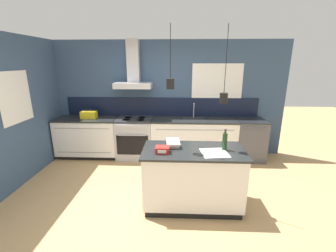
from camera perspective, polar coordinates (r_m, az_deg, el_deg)
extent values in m
plane|color=tan|center=(3.81, -3.69, -18.10)|extent=(16.00, 16.00, 0.00)
cube|color=#354C6B|center=(5.24, -1.63, 6.85)|extent=(5.60, 0.06, 2.60)
cube|color=black|center=(5.23, -1.64, 4.89)|extent=(4.42, 0.02, 0.43)
cube|color=white|center=(5.22, 12.32, 10.00)|extent=(1.12, 0.01, 0.96)
cube|color=black|center=(5.23, 12.31, 10.01)|extent=(1.04, 0.01, 0.88)
cube|color=#B5B5BA|center=(5.02, -8.76, 10.18)|extent=(0.80, 0.46, 0.12)
cube|color=#B5B5BA|center=(5.08, -8.81, 16.01)|extent=(0.26, 0.20, 0.90)
cylinder|color=black|center=(3.05, 0.62, 18.37)|extent=(0.01, 0.01, 0.68)
cylinder|color=black|center=(3.06, 0.59, 10.68)|extent=(0.11, 0.11, 0.14)
sphere|color=#F9D18C|center=(3.06, 0.59, 10.68)|extent=(0.06, 0.06, 0.06)
cylinder|color=black|center=(3.14, 14.58, 16.04)|extent=(0.01, 0.01, 0.87)
cylinder|color=black|center=(3.18, 13.94, 6.88)|extent=(0.11, 0.11, 0.14)
sphere|color=#F9D18C|center=(3.18, 13.94, 6.88)|extent=(0.06, 0.06, 0.06)
cube|color=#354C6B|center=(4.82, -33.18, 3.42)|extent=(0.06, 3.80, 2.60)
cube|color=white|center=(4.63, -34.25, 6.01)|extent=(0.01, 0.76, 0.88)
cube|color=black|center=(4.64, -34.33, 6.01)|extent=(0.01, 0.68, 0.80)
cube|color=black|center=(5.67, -19.06, -6.55)|extent=(1.32, 0.56, 0.09)
cube|color=white|center=(5.49, -19.59, -2.42)|extent=(1.36, 0.62, 0.79)
cube|color=gray|center=(5.14, -21.14, -0.60)|extent=(1.20, 0.01, 0.01)
cube|color=gray|center=(5.31, -20.54, -6.30)|extent=(1.20, 0.01, 0.01)
cube|color=#232626|center=(5.38, -19.99, 1.73)|extent=(1.39, 0.64, 0.03)
cube|color=black|center=(5.30, 6.30, -7.32)|extent=(1.80, 0.56, 0.09)
cube|color=white|center=(5.11, 6.47, -2.91)|extent=(1.86, 0.62, 0.79)
cube|color=gray|center=(4.73, 6.83, -1.00)|extent=(1.64, 0.01, 0.01)
cube|color=gray|center=(4.92, 6.62, -7.14)|extent=(1.64, 0.01, 0.01)
cube|color=#232626|center=(4.99, 6.62, 1.54)|extent=(1.88, 0.64, 0.03)
cube|color=#262628|center=(5.04, 6.58, 1.80)|extent=(0.48, 0.34, 0.01)
cylinder|color=#B5B5BA|center=(5.13, 6.54, 3.90)|extent=(0.02, 0.02, 0.31)
sphere|color=#B5B5BA|center=(5.10, 6.60, 5.62)|extent=(0.03, 0.03, 0.03)
cylinder|color=#B5B5BA|center=(5.04, 6.64, 5.27)|extent=(0.02, 0.12, 0.02)
cube|color=#B5B5BA|center=(5.20, -8.37, -3.22)|extent=(0.80, 0.62, 0.87)
cube|color=black|center=(4.92, -9.02, -4.82)|extent=(0.69, 0.02, 0.44)
cylinder|color=#B5B5BA|center=(4.83, -9.19, -2.36)|extent=(0.60, 0.02, 0.02)
cube|color=#B5B5BA|center=(4.79, -9.25, -0.14)|extent=(0.69, 0.02, 0.07)
cube|color=#2D2D30|center=(5.07, -8.57, 1.64)|extent=(0.80, 0.60, 0.04)
cylinder|color=black|center=(5.20, -10.09, 2.14)|extent=(0.17, 0.17, 0.00)
cylinder|color=black|center=(5.14, -6.61, 2.12)|extent=(0.17, 0.17, 0.00)
cylinder|color=black|center=(5.00, -10.61, 1.54)|extent=(0.17, 0.17, 0.00)
cylinder|color=black|center=(4.94, -7.00, 1.51)|extent=(0.17, 0.17, 0.00)
cube|color=#4C4C51|center=(5.36, 19.91, -3.34)|extent=(0.63, 0.62, 0.89)
cube|color=black|center=(5.24, 20.37, 1.36)|extent=(0.63, 0.62, 0.02)
cylinder|color=#4C4C51|center=(4.95, 21.42, -0.51)|extent=(0.47, 0.02, 0.02)
cube|color=black|center=(3.69, 6.05, -18.54)|extent=(1.37, 0.68, 0.09)
cube|color=white|center=(3.46, 6.27, -12.53)|extent=(1.43, 0.71, 0.79)
cube|color=#232626|center=(3.29, 6.49, -6.24)|extent=(1.48, 0.76, 0.03)
cylinder|color=#193319|center=(3.31, 14.20, -3.94)|extent=(0.07, 0.07, 0.25)
cylinder|color=#193319|center=(3.26, 14.38, -1.44)|extent=(0.03, 0.03, 0.06)
cylinder|color=#262628|center=(3.25, 14.42, -0.90)|extent=(0.03, 0.03, 0.01)
cube|color=silver|center=(3.40, 1.20, -4.71)|extent=(0.21, 0.27, 0.04)
cube|color=beige|center=(3.39, 1.27, -4.10)|extent=(0.23, 0.34, 0.03)
cube|color=red|center=(3.14, -1.46, -6.03)|extent=(0.19, 0.15, 0.09)
cube|color=white|center=(3.07, -1.56, -6.57)|extent=(0.11, 0.01, 0.04)
cube|color=silver|center=(3.21, 11.72, -6.71)|extent=(0.40, 0.39, 0.01)
cube|color=gold|center=(5.34, -19.46, 2.71)|extent=(0.34, 0.18, 0.16)
cylinder|color=black|center=(5.32, -19.56, 3.76)|extent=(0.20, 0.02, 0.02)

